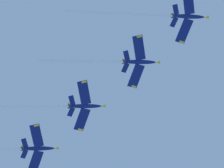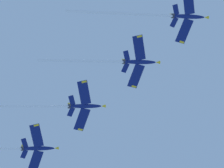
# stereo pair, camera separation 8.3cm
# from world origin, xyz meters

# --- Properties ---
(jet_lead) EXTENTS (25.05, 47.61, 10.84)m
(jet_lead) POSITION_xyz_m (20.91, 4.99, 176.01)
(jet_lead) COLOR navy
(jet_second) EXTENTS (22.25, 40.74, 9.48)m
(jet_second) POSITION_xyz_m (32.13, 23.41, 172.24)
(jet_second) COLOR navy
(jet_third) EXTENTS (23.93, 44.64, 11.37)m
(jet_third) POSITION_xyz_m (42.41, 45.18, 169.08)
(jet_third) COLOR navy
(jet_fourth) EXTENTS (23.13, 42.27, 9.88)m
(jet_fourth) POSITION_xyz_m (52.64, 67.02, 166.51)
(jet_fourth) COLOR navy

